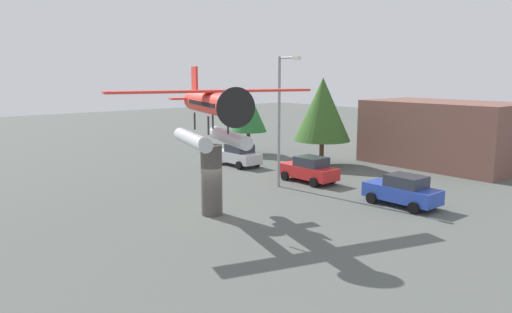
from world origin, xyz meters
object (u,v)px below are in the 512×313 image
object	(u,v)px
car_mid_red	(309,169)
storefront_building	(442,134)
streetlight_primary	(281,113)
tree_east	(323,109)
floatplane_monument	(211,113)
car_far_blue	(403,190)
tree_west	(248,111)
car_near_silver	(238,155)
display_pedestal	(212,180)

from	to	relation	value
car_mid_red	storefront_building	distance (m)	12.92
streetlight_primary	tree_east	size ratio (longest dim) A/B	1.20
streetlight_primary	floatplane_monument	bearing A→B (deg)	-71.22
car_far_blue	streetlight_primary	distance (m)	8.89
car_far_blue	tree_west	xyz separation A→B (m)	(-19.35, 4.71, 3.02)
floatplane_monument	car_mid_red	xyz separation A→B (m)	(-2.21, 9.48, -4.45)
car_near_silver	car_far_blue	bearing A→B (deg)	178.83
floatplane_monument	tree_west	xyz separation A→B (m)	(-14.04, 13.81, -1.44)
car_mid_red	tree_east	bearing A→B (deg)	-55.16
car_far_blue	tree_west	distance (m)	20.15
car_near_silver	storefront_building	size ratio (longest dim) A/B	0.37
tree_west	tree_east	size ratio (longest dim) A/B	0.83
car_mid_red	storefront_building	bearing A→B (deg)	-101.34
floatplane_monument	tree_west	size ratio (longest dim) A/B	1.77
car_mid_red	display_pedestal	bearing A→B (deg)	102.43
tree_west	tree_east	world-z (taller)	tree_east
car_far_blue	streetlight_primary	size ratio (longest dim) A/B	0.50
display_pedestal	car_near_silver	distance (m)	13.61
car_mid_red	storefront_building	xyz separation A→B (m)	(2.52, 12.56, 1.67)
car_far_blue	storefront_building	world-z (taller)	storefront_building
display_pedestal	tree_east	world-z (taller)	tree_east
streetlight_primary	tree_west	bearing A→B (deg)	149.74
streetlight_primary	car_near_silver	bearing A→B (deg)	162.38
floatplane_monument	car_far_blue	world-z (taller)	floatplane_monument
car_near_silver	car_far_blue	distance (m)	15.26
streetlight_primary	tree_east	distance (m)	8.42
floatplane_monument	storefront_building	xyz separation A→B (m)	(0.31, 22.04, -2.78)
tree_west	tree_east	distance (m)	8.27
display_pedestal	tree_east	bearing A→B (deg)	111.29
streetlight_primary	storefront_building	size ratio (longest dim) A/B	0.73
streetlight_primary	tree_east	xyz separation A→B (m)	(-3.45, 7.68, -0.33)
display_pedestal	storefront_building	distance (m)	22.02
car_far_blue	streetlight_primary	bearing A→B (deg)	15.16
floatplane_monument	car_far_blue	xyz separation A→B (m)	(5.32, 9.10, -4.45)
display_pedestal	car_mid_red	distance (m)	9.71
car_mid_red	tree_east	distance (m)	7.30
car_near_silver	storefront_building	bearing A→B (deg)	-129.08
tree_east	display_pedestal	bearing A→B (deg)	-68.71
storefront_building	car_mid_red	bearing A→B (deg)	-101.34
streetlight_primary	tree_west	distance (m)	13.52
streetlight_primary	tree_east	bearing A→B (deg)	114.20
storefront_building	tree_east	world-z (taller)	tree_east
car_near_silver	storefront_building	distance (m)	16.35
car_far_blue	tree_west	world-z (taller)	tree_west
car_mid_red	tree_west	xyz separation A→B (m)	(-11.83, 4.34, 3.02)
display_pedestal	streetlight_primary	world-z (taller)	streetlight_primary
tree_east	car_mid_red	bearing A→B (deg)	-55.16
car_mid_red	streetlight_primary	distance (m)	4.64
tree_west	car_near_silver	bearing A→B (deg)	-47.04
streetlight_primary	storefront_building	xyz separation A→B (m)	(2.70, 15.02, -2.25)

